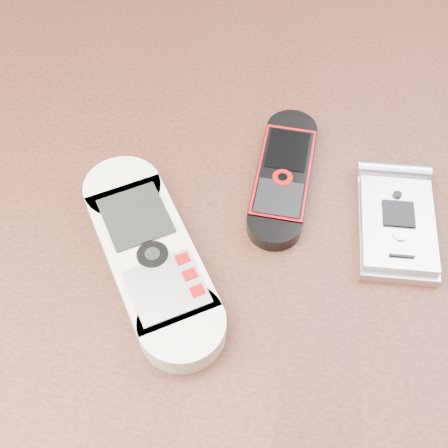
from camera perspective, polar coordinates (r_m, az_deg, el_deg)
table at (r=0.55m, az=-0.52°, el=-6.88°), size 1.20×0.80×0.75m
nokia_white at (r=0.44m, az=-6.74°, el=-2.77°), size 0.14×0.18×0.02m
nokia_black_red at (r=0.48m, az=5.45°, el=4.47°), size 0.05×0.13×0.01m
motorola_razr at (r=0.47m, az=15.52°, el=0.13°), size 0.06×0.11×0.02m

